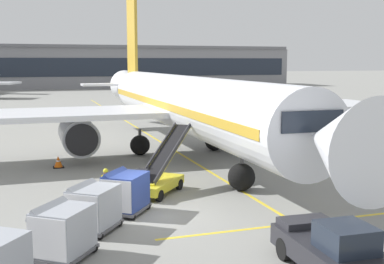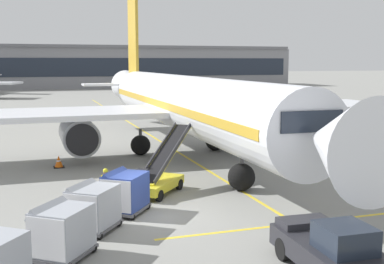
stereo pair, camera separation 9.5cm
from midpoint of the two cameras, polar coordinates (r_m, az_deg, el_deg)
ground_plane at (r=21.58m, az=-4.77°, el=-9.82°), size 600.00×600.00×0.00m
parked_airplane at (r=34.99m, az=-1.30°, el=3.32°), size 32.38×42.40×14.31m
belt_loader at (r=25.22m, az=-4.04°, el=-5.05°), size 4.31×4.76×3.26m
baggage_cart_lead at (r=21.98m, az=-7.92°, el=-6.82°), size 2.48×2.66×1.91m
baggage_cart_second at (r=19.95m, az=-11.58°, el=-8.47°), size 2.48×2.66×1.91m
baggage_cart_third at (r=17.50m, az=-14.99°, el=-10.96°), size 2.48×2.66×1.91m
pushback_tug at (r=16.43m, az=15.82°, el=-12.92°), size 2.26×4.47×1.83m
ground_crew_by_loader at (r=23.36m, az=-10.07°, el=-5.97°), size 0.44×0.44×1.74m
ground_crew_by_carts at (r=22.75m, az=-8.13°, el=-6.31°), size 0.37×0.53×1.74m
safety_cone_engine_keepout at (r=32.30m, az=-15.34°, el=-3.36°), size 0.67×0.67×0.75m
apron_guidance_line_lead_in at (r=34.79m, az=-0.92°, el=-2.87°), size 0.20×110.00×0.01m
apron_guidance_line_stop_bar at (r=21.12m, az=11.83°, el=-10.36°), size 12.00×0.20×0.01m
terminal_building at (r=133.61m, az=-12.47°, el=7.41°), size 111.20×17.47×10.87m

